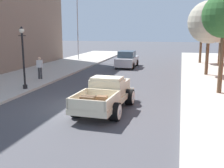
{
  "coord_description": "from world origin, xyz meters",
  "views": [
    {
      "loc": [
        4.4,
        -12.97,
        3.88
      ],
      "look_at": [
        0.94,
        0.99,
        1.0
      ],
      "focal_mm": 44.72,
      "sensor_mm": 36.0,
      "label": 1
    }
  ],
  "objects_px": {
    "pedestrian_sidewalk_left": "(40,67)",
    "street_lamp_near": "(23,53)",
    "hotrod_truck_cream": "(107,94)",
    "street_tree_third": "(221,30)",
    "flagpole": "(79,12)",
    "street_tree_second": "(209,22)",
    "street_tree_farthest": "(202,23)",
    "car_background_silver": "(127,60)"
  },
  "relations": [
    {
      "from": "street_tree_third",
      "to": "street_tree_farthest",
      "type": "bearing_deg",
      "value": 126.08
    },
    {
      "from": "street_lamp_near",
      "to": "flagpole",
      "type": "height_order",
      "value": "flagpole"
    },
    {
      "from": "flagpole",
      "to": "street_tree_farthest",
      "type": "relative_size",
      "value": 1.6
    },
    {
      "from": "car_background_silver",
      "to": "street_tree_second",
      "type": "xyz_separation_m",
      "value": [
        7.34,
        -3.82,
        3.58
      ]
    },
    {
      "from": "street_lamp_near",
      "to": "street_tree_farthest",
      "type": "bearing_deg",
      "value": 55.54
    },
    {
      "from": "flagpole",
      "to": "street_tree_second",
      "type": "height_order",
      "value": "flagpole"
    },
    {
      "from": "car_background_silver",
      "to": "street_lamp_near",
      "type": "bearing_deg",
      "value": -108.78
    },
    {
      "from": "street_lamp_near",
      "to": "flagpole",
      "type": "distance_m",
      "value": 17.19
    },
    {
      "from": "pedestrian_sidewalk_left",
      "to": "flagpole",
      "type": "height_order",
      "value": "flagpole"
    },
    {
      "from": "street_tree_second",
      "to": "street_tree_third",
      "type": "relative_size",
      "value": 1.2
    },
    {
      "from": "pedestrian_sidewalk_left",
      "to": "street_tree_farthest",
      "type": "xyz_separation_m",
      "value": [
        12.23,
        13.4,
        3.34
      ]
    },
    {
      "from": "pedestrian_sidewalk_left",
      "to": "street_tree_second",
      "type": "bearing_deg",
      "value": 22.64
    },
    {
      "from": "street_lamp_near",
      "to": "street_tree_second",
      "type": "relative_size",
      "value": 0.65
    },
    {
      "from": "flagpole",
      "to": "street_tree_second",
      "type": "relative_size",
      "value": 1.55
    },
    {
      "from": "hotrod_truck_cream",
      "to": "street_tree_farthest",
      "type": "bearing_deg",
      "value": 74.26
    },
    {
      "from": "pedestrian_sidewalk_left",
      "to": "street_lamp_near",
      "type": "height_order",
      "value": "street_lamp_near"
    },
    {
      "from": "car_background_silver",
      "to": "street_tree_farthest",
      "type": "relative_size",
      "value": 0.75
    },
    {
      "from": "pedestrian_sidewalk_left",
      "to": "street_tree_farthest",
      "type": "distance_m",
      "value": 18.45
    },
    {
      "from": "street_tree_third",
      "to": "hotrod_truck_cream",
      "type": "bearing_deg",
      "value": -112.79
    },
    {
      "from": "hotrod_truck_cream",
      "to": "street_lamp_near",
      "type": "distance_m",
      "value": 6.78
    },
    {
      "from": "street_tree_second",
      "to": "car_background_silver",
      "type": "bearing_deg",
      "value": 152.51
    },
    {
      "from": "hotrod_truck_cream",
      "to": "car_background_silver",
      "type": "distance_m",
      "value": 15.03
    },
    {
      "from": "car_background_silver",
      "to": "pedestrian_sidewalk_left",
      "type": "bearing_deg",
      "value": -118.83
    },
    {
      "from": "street_lamp_near",
      "to": "flagpole",
      "type": "xyz_separation_m",
      "value": [
        -2.49,
        16.66,
        3.39
      ]
    },
    {
      "from": "flagpole",
      "to": "street_tree_second",
      "type": "bearing_deg",
      "value": -30.37
    },
    {
      "from": "street_tree_second",
      "to": "street_tree_farthest",
      "type": "xyz_separation_m",
      "value": [
        -0.02,
        8.29,
        0.08
      ]
    },
    {
      "from": "car_background_silver",
      "to": "street_tree_second",
      "type": "bearing_deg",
      "value": -27.49
    },
    {
      "from": "hotrod_truck_cream",
      "to": "flagpole",
      "type": "height_order",
      "value": "flagpole"
    },
    {
      "from": "hotrod_truck_cream",
      "to": "flagpole",
      "type": "xyz_separation_m",
      "value": [
        -8.52,
        19.3,
        5.02
      ]
    },
    {
      "from": "street_lamp_near",
      "to": "street_tree_second",
      "type": "xyz_separation_m",
      "value": [
        11.51,
        8.46,
        1.96
      ]
    },
    {
      "from": "car_background_silver",
      "to": "street_lamp_near",
      "type": "height_order",
      "value": "street_lamp_near"
    },
    {
      "from": "car_background_silver",
      "to": "pedestrian_sidewalk_left",
      "type": "distance_m",
      "value": 10.2
    },
    {
      "from": "pedestrian_sidewalk_left",
      "to": "street_lamp_near",
      "type": "bearing_deg",
      "value": -77.5
    },
    {
      "from": "hotrod_truck_cream",
      "to": "street_tree_third",
      "type": "xyz_separation_m",
      "value": [
        7.17,
        17.05,
        2.98
      ]
    },
    {
      "from": "street_tree_second",
      "to": "street_tree_farthest",
      "type": "bearing_deg",
      "value": 90.12
    },
    {
      "from": "hotrod_truck_cream",
      "to": "street_lamp_near",
      "type": "height_order",
      "value": "street_lamp_near"
    },
    {
      "from": "hotrod_truck_cream",
      "to": "street_lamp_near",
      "type": "bearing_deg",
      "value": 156.35
    },
    {
      "from": "flagpole",
      "to": "street_tree_third",
      "type": "xyz_separation_m",
      "value": [
        15.69,
        -2.25,
        -2.04
      ]
    },
    {
      "from": "car_background_silver",
      "to": "street_tree_third",
      "type": "bearing_deg",
      "value": 13.33
    },
    {
      "from": "hotrod_truck_cream",
      "to": "street_tree_farthest",
      "type": "distance_m",
      "value": 20.47
    },
    {
      "from": "pedestrian_sidewalk_left",
      "to": "street_tree_third",
      "type": "bearing_deg",
      "value": 38.45
    },
    {
      "from": "pedestrian_sidewalk_left",
      "to": "street_tree_third",
      "type": "distance_m",
      "value": 17.99
    }
  ]
}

